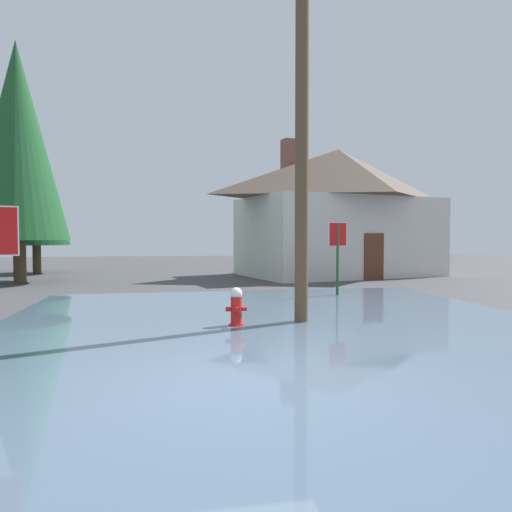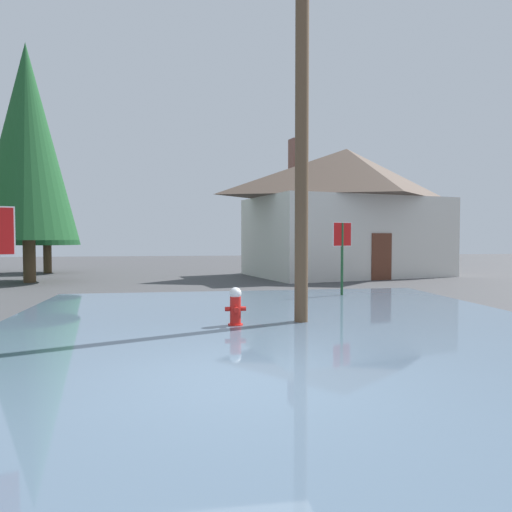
{
  "view_description": "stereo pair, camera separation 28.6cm",
  "coord_description": "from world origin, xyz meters",
  "px_view_note": "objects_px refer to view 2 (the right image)",
  "views": [
    {
      "loc": [
        -0.98,
        -5.88,
        1.86
      ],
      "look_at": [
        0.83,
        4.0,
        1.45
      ],
      "focal_mm": 33.36,
      "sensor_mm": 36.0,
      "label": 1
    },
    {
      "loc": [
        -0.69,
        -5.93,
        1.86
      ],
      "look_at": [
        0.83,
        4.0,
        1.45
      ],
      "focal_mm": 33.36,
      "sensor_mm": 36.0,
      "label": 2
    }
  ],
  "objects_px": {
    "utility_pole": "(302,99)",
    "house": "(346,210)",
    "fire_hydrant": "(235,308)",
    "pine_tree_far_center": "(46,180)",
    "stop_sign_far": "(342,244)",
    "pine_tree_mid_left": "(27,142)"
  },
  "relations": [
    {
      "from": "fire_hydrant",
      "to": "house",
      "type": "relative_size",
      "value": 0.08
    },
    {
      "from": "utility_pole",
      "to": "house",
      "type": "bearing_deg",
      "value": 66.6
    },
    {
      "from": "utility_pole",
      "to": "pine_tree_far_center",
      "type": "distance_m",
      "value": 18.3
    },
    {
      "from": "house",
      "to": "pine_tree_mid_left",
      "type": "height_order",
      "value": "pine_tree_mid_left"
    },
    {
      "from": "house",
      "to": "pine_tree_far_center",
      "type": "xyz_separation_m",
      "value": [
        -14.54,
        3.58,
        1.56
      ]
    },
    {
      "from": "pine_tree_mid_left",
      "to": "pine_tree_far_center",
      "type": "height_order",
      "value": "pine_tree_mid_left"
    },
    {
      "from": "fire_hydrant",
      "to": "house",
      "type": "height_order",
      "value": "house"
    },
    {
      "from": "house",
      "to": "fire_hydrant",
      "type": "bearing_deg",
      "value": -118.36
    },
    {
      "from": "utility_pole",
      "to": "house",
      "type": "relative_size",
      "value": 0.86
    },
    {
      "from": "stop_sign_far",
      "to": "house",
      "type": "distance_m",
      "value": 8.67
    },
    {
      "from": "fire_hydrant",
      "to": "pine_tree_mid_left",
      "type": "xyz_separation_m",
      "value": [
        -7.19,
        10.9,
        5.22
      ]
    },
    {
      "from": "pine_tree_far_center",
      "to": "fire_hydrant",
      "type": "bearing_deg",
      "value": -63.83
    },
    {
      "from": "fire_hydrant",
      "to": "pine_tree_far_center",
      "type": "xyz_separation_m",
      "value": [
        -7.85,
        15.97,
        4.28
      ]
    },
    {
      "from": "utility_pole",
      "to": "pine_tree_far_center",
      "type": "height_order",
      "value": "utility_pole"
    },
    {
      "from": "utility_pole",
      "to": "fire_hydrant",
      "type": "bearing_deg",
      "value": -172.7
    },
    {
      "from": "fire_hydrant",
      "to": "pine_tree_far_center",
      "type": "height_order",
      "value": "pine_tree_far_center"
    },
    {
      "from": "stop_sign_far",
      "to": "pine_tree_mid_left",
      "type": "height_order",
      "value": "pine_tree_mid_left"
    },
    {
      "from": "pine_tree_mid_left",
      "to": "house",
      "type": "bearing_deg",
      "value": 6.12
    },
    {
      "from": "fire_hydrant",
      "to": "utility_pole",
      "type": "xyz_separation_m",
      "value": [
        1.4,
        0.18,
        4.28
      ]
    },
    {
      "from": "pine_tree_far_center",
      "to": "pine_tree_mid_left",
      "type": "bearing_deg",
      "value": -82.54
    },
    {
      "from": "house",
      "to": "pine_tree_mid_left",
      "type": "distance_m",
      "value": 14.18
    },
    {
      "from": "house",
      "to": "pine_tree_far_center",
      "type": "height_order",
      "value": "pine_tree_far_center"
    }
  ]
}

